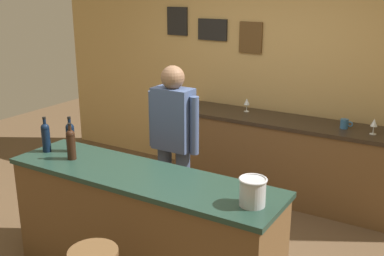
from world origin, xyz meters
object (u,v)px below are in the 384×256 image
at_px(wine_bottle_c, 71,143).
at_px(coffee_mug, 345,124).
at_px(bartender, 173,140).
at_px(wine_glass_b, 374,123).
at_px(wine_bottle_b, 70,136).
at_px(ice_bucket, 253,191).
at_px(wine_glass_a, 247,102).
at_px(wine_bottle_a, 46,136).

xyz_separation_m(wine_bottle_c, coffee_mug, (1.68, 2.09, -0.11)).
relative_size(bartender, wine_glass_b, 10.45).
bearing_deg(wine_bottle_b, ice_bucket, -4.67).
bearing_deg(wine_glass_a, coffee_mug, -4.68).
xyz_separation_m(bartender, wine_glass_b, (1.49, 1.25, 0.07)).
xyz_separation_m(wine_bottle_c, ice_bucket, (1.61, -0.01, -0.04)).
xyz_separation_m(wine_bottle_a, wine_glass_b, (2.28, 2.02, -0.05)).
distance_m(wine_bottle_c, wine_glass_b, 2.83).
height_order(wine_bottle_a, wine_bottle_b, same).
relative_size(wine_bottle_a, wine_bottle_b, 1.00).
xyz_separation_m(wine_glass_a, wine_glass_b, (1.41, -0.14, 0.00)).
distance_m(wine_bottle_a, wine_glass_b, 3.05).
bearing_deg(wine_bottle_b, coffee_mug, 47.07).
height_order(bartender, wine_glass_a, bartender).
xyz_separation_m(wine_bottle_a, wine_glass_a, (0.87, 2.16, -0.05)).
distance_m(bartender, wine_glass_a, 1.40).
bearing_deg(ice_bucket, wine_glass_b, 80.04).
relative_size(wine_bottle_b, ice_bucket, 1.63).
height_order(ice_bucket, coffee_mug, ice_bucket).
xyz_separation_m(wine_glass_b, coffee_mug, (-0.29, 0.05, -0.06)).
height_order(wine_bottle_c, ice_bucket, wine_bottle_c).
distance_m(wine_bottle_b, wine_glass_a, 2.17).
bearing_deg(coffee_mug, wine_bottle_b, -132.93).
bearing_deg(wine_bottle_a, wine_glass_b, 41.52).
height_order(wine_glass_a, wine_glass_b, same).
distance_m(wine_glass_b, coffee_mug, 0.30).
distance_m(wine_bottle_b, coffee_mug, 2.68).
height_order(wine_bottle_a, ice_bucket, wine_bottle_a).
bearing_deg(wine_glass_b, coffee_mug, 169.78).
height_order(wine_bottle_a, coffee_mug, wine_bottle_a).
bearing_deg(bartender, coffee_mug, 47.33).
height_order(ice_bucket, wine_glass_b, ice_bucket).
bearing_deg(wine_glass_a, wine_bottle_b, -108.83).
xyz_separation_m(wine_glass_a, coffee_mug, (1.12, -0.09, -0.06)).
bearing_deg(wine_bottle_b, bartender, 46.55).
bearing_deg(wine_glass_b, wine_bottle_a, -138.48).
xyz_separation_m(wine_bottle_b, ice_bucket, (1.75, -0.14, -0.04)).
xyz_separation_m(wine_bottle_a, wine_bottle_c, (0.32, -0.02, 0.00)).
xyz_separation_m(wine_bottle_a, wine_bottle_b, (0.17, 0.11, 0.00)).
xyz_separation_m(wine_bottle_b, coffee_mug, (1.82, 1.96, -0.11)).
xyz_separation_m(wine_bottle_b, wine_bottle_c, (0.14, -0.14, 0.00)).
xyz_separation_m(bartender, wine_bottle_c, (-0.48, -0.79, 0.12)).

